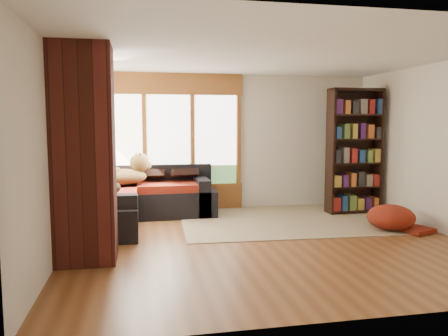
{
  "coord_description": "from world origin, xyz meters",
  "views": [
    {
      "loc": [
        -1.75,
        -5.8,
        1.69
      ],
      "look_at": [
        -0.41,
        1.09,
        0.95
      ],
      "focal_mm": 35.0,
      "sensor_mm": 36.0,
      "label": 1
    }
  ],
  "objects": [
    {
      "name": "floor",
      "position": [
        0.0,
        0.0,
        0.0
      ],
      "size": [
        5.5,
        5.5,
        0.0
      ],
      "primitive_type": "plane",
      "color": "brown",
      "rests_on": "ground"
    },
    {
      "name": "ceiling",
      "position": [
        0.0,
        0.0,
        2.6
      ],
      "size": [
        5.5,
        5.5,
        0.0
      ],
      "primitive_type": "plane",
      "color": "white"
    },
    {
      "name": "wall_back",
      "position": [
        0.0,
        2.5,
        1.3
      ],
      "size": [
        5.5,
        0.04,
        2.6
      ],
      "primitive_type": "cube",
      "color": "silver",
      "rests_on": "ground"
    },
    {
      "name": "wall_front",
      "position": [
        0.0,
        -2.5,
        1.3
      ],
      "size": [
        5.5,
        0.04,
        2.6
      ],
      "primitive_type": "cube",
      "color": "silver",
      "rests_on": "ground"
    },
    {
      "name": "wall_left",
      "position": [
        -2.75,
        0.0,
        1.3
      ],
      "size": [
        0.04,
        5.0,
        2.6
      ],
      "primitive_type": "cube",
      "color": "silver",
      "rests_on": "ground"
    },
    {
      "name": "wall_right",
      "position": [
        2.75,
        0.0,
        1.3
      ],
      "size": [
        0.04,
        5.0,
        2.6
      ],
      "primitive_type": "cube",
      "color": "silver",
      "rests_on": "ground"
    },
    {
      "name": "windows_back",
      "position": [
        -1.2,
        2.47,
        1.35
      ],
      "size": [
        2.82,
        0.1,
        1.9
      ],
      "color": "brown",
      "rests_on": "wall_back"
    },
    {
      "name": "windows_left",
      "position": [
        -2.72,
        1.2,
        1.35
      ],
      "size": [
        0.1,
        2.62,
        1.9
      ],
      "color": "brown",
      "rests_on": "wall_left"
    },
    {
      "name": "roller_blind",
      "position": [
        -2.69,
        2.03,
        1.75
      ],
      "size": [
        0.03,
        0.72,
        0.9
      ],
      "primitive_type": "cube",
      "color": "#729153",
      "rests_on": "wall_left"
    },
    {
      "name": "brick_chimney",
      "position": [
        -2.4,
        -0.35,
        1.3
      ],
      "size": [
        0.7,
        0.7,
        2.6
      ],
      "primitive_type": "cube",
      "color": "#471914",
      "rests_on": "ground"
    },
    {
      "name": "sectional_sofa",
      "position": [
        -1.95,
        1.7,
        0.3
      ],
      "size": [
        2.2,
        2.2,
        0.8
      ],
      "rotation": [
        0.0,
        0.0,
        -0.02
      ],
      "color": "black",
      "rests_on": "ground"
    },
    {
      "name": "area_rug",
      "position": [
        0.66,
        1.34,
        0.01
      ],
      "size": [
        3.58,
        2.8,
        0.01
      ],
      "primitive_type": "cube",
      "rotation": [
        0.0,
        0.0,
        -0.04
      ],
      "color": "beige",
      "rests_on": "ground"
    },
    {
      "name": "bookshelf",
      "position": [
        2.14,
        1.61,
        1.15
      ],
      "size": [
        0.99,
        0.33,
        2.3
      ],
      "color": "black",
      "rests_on": "ground"
    },
    {
      "name": "pouf",
      "position": [
        2.12,
        0.32,
        0.21
      ],
      "size": [
        0.83,
        0.83,
        0.4
      ],
      "primitive_type": "ellipsoid",
      "rotation": [
        0.0,
        0.0,
        -0.14
      ],
      "color": "maroon",
      "rests_on": "area_rug"
    },
    {
      "name": "dog_tan",
      "position": [
        -1.97,
        1.88,
        0.78
      ],
      "size": [
        0.98,
        0.78,
        0.48
      ],
      "rotation": [
        0.0,
        0.0,
        0.33
      ],
      "color": "brown",
      "rests_on": "sectional_sofa"
    },
    {
      "name": "dog_brindle",
      "position": [
        -2.33,
        0.91,
        0.75
      ],
      "size": [
        0.77,
        0.89,
        0.43
      ],
      "rotation": [
        0.0,
        0.0,
        2.04
      ],
      "color": "black",
      "rests_on": "sectional_sofa"
    },
    {
      "name": "throw_pillows",
      "position": [
        -1.92,
        1.85,
        0.79
      ],
      "size": [
        1.98,
        1.68,
        0.45
      ],
      "color": "black",
      "rests_on": "sectional_sofa"
    }
  ]
}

